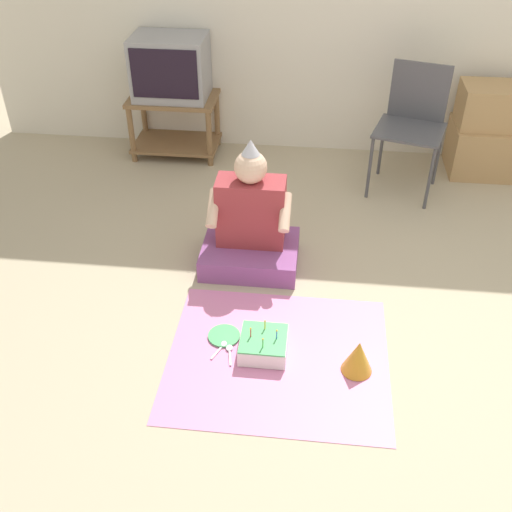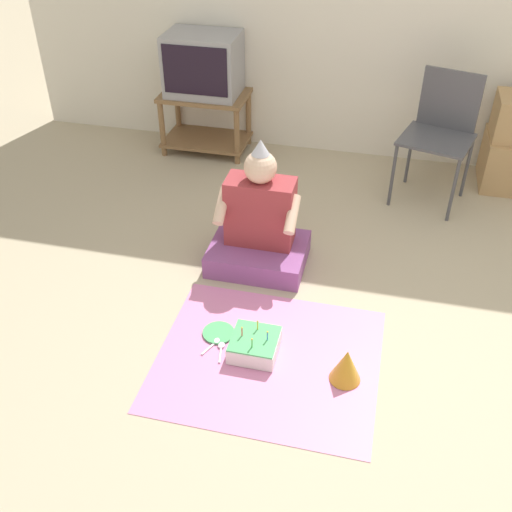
{
  "view_description": "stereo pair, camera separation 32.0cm",
  "coord_description": "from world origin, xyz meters",
  "px_view_note": "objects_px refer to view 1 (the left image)",
  "views": [
    {
      "loc": [
        -0.53,
        -2.37,
        2.25
      ],
      "look_at": [
        -0.81,
        0.19,
        0.35
      ],
      "focal_mm": 42.0,
      "sensor_mm": 36.0,
      "label": 1
    },
    {
      "loc": [
        -0.21,
        -2.31,
        2.25
      ],
      "look_at": [
        -0.81,
        0.19,
        0.35
      ],
      "focal_mm": 42.0,
      "sensor_mm": 36.0,
      "label": 2
    }
  ],
  "objects_px": {
    "birthday_cake": "(263,345)",
    "party_hat_blue": "(358,356)",
    "paper_plate": "(224,336)",
    "folding_chair": "(413,119)",
    "person_seated": "(251,227)",
    "tv": "(170,67)",
    "cardboard_box_stack": "(489,132)"
  },
  "relations": [
    {
      "from": "birthday_cake",
      "to": "party_hat_blue",
      "type": "height_order",
      "value": "party_hat_blue"
    },
    {
      "from": "paper_plate",
      "to": "party_hat_blue",
      "type": "bearing_deg",
      "value": -13.02
    },
    {
      "from": "folding_chair",
      "to": "person_seated",
      "type": "distance_m",
      "value": 1.51
    },
    {
      "from": "party_hat_blue",
      "to": "folding_chair",
      "type": "bearing_deg",
      "value": 78.61
    },
    {
      "from": "tv",
      "to": "person_seated",
      "type": "distance_m",
      "value": 1.68
    },
    {
      "from": "birthday_cake",
      "to": "folding_chair",
      "type": "bearing_deg",
      "value": 64.96
    },
    {
      "from": "folding_chair",
      "to": "person_seated",
      "type": "relative_size",
      "value": 1.09
    },
    {
      "from": "folding_chair",
      "to": "person_seated",
      "type": "height_order",
      "value": "folding_chair"
    },
    {
      "from": "party_hat_blue",
      "to": "paper_plate",
      "type": "relative_size",
      "value": 1.1
    },
    {
      "from": "tv",
      "to": "person_seated",
      "type": "xyz_separation_m",
      "value": [
        0.78,
        -1.42,
        -0.46
      ]
    },
    {
      "from": "tv",
      "to": "paper_plate",
      "type": "height_order",
      "value": "tv"
    },
    {
      "from": "cardboard_box_stack",
      "to": "party_hat_blue",
      "type": "bearing_deg",
      "value": -114.51
    },
    {
      "from": "folding_chair",
      "to": "person_seated",
      "type": "xyz_separation_m",
      "value": [
        -1.02,
        -1.07,
        -0.28
      ]
    },
    {
      "from": "cardboard_box_stack",
      "to": "birthday_cake",
      "type": "xyz_separation_m",
      "value": [
        -1.5,
        -2.16,
        -0.26
      ]
    },
    {
      "from": "tv",
      "to": "cardboard_box_stack",
      "type": "distance_m",
      "value": 2.46
    },
    {
      "from": "person_seated",
      "to": "paper_plate",
      "type": "height_order",
      "value": "person_seated"
    },
    {
      "from": "birthday_cake",
      "to": "paper_plate",
      "type": "xyz_separation_m",
      "value": [
        -0.22,
        0.09,
        -0.04
      ]
    },
    {
      "from": "party_hat_blue",
      "to": "birthday_cake",
      "type": "bearing_deg",
      "value": 171.03
    },
    {
      "from": "cardboard_box_stack",
      "to": "person_seated",
      "type": "distance_m",
      "value": 2.16
    },
    {
      "from": "tv",
      "to": "party_hat_blue",
      "type": "relative_size",
      "value": 2.95
    },
    {
      "from": "party_hat_blue",
      "to": "person_seated",
      "type": "bearing_deg",
      "value": 126.69
    },
    {
      "from": "person_seated",
      "to": "paper_plate",
      "type": "relative_size",
      "value": 4.76
    },
    {
      "from": "party_hat_blue",
      "to": "cardboard_box_stack",
      "type": "bearing_deg",
      "value": 65.49
    },
    {
      "from": "tv",
      "to": "birthday_cake",
      "type": "height_order",
      "value": "tv"
    },
    {
      "from": "tv",
      "to": "paper_plate",
      "type": "distance_m",
      "value": 2.34
    },
    {
      "from": "folding_chair",
      "to": "birthday_cake",
      "type": "distance_m",
      "value": 2.1
    },
    {
      "from": "folding_chair",
      "to": "party_hat_blue",
      "type": "distance_m",
      "value": 2.01
    },
    {
      "from": "cardboard_box_stack",
      "to": "paper_plate",
      "type": "bearing_deg",
      "value": -129.62
    },
    {
      "from": "tv",
      "to": "person_seated",
      "type": "relative_size",
      "value": 0.68
    },
    {
      "from": "folding_chair",
      "to": "birthday_cake",
      "type": "relative_size",
      "value": 3.69
    },
    {
      "from": "cardboard_box_stack",
      "to": "birthday_cake",
      "type": "bearing_deg",
      "value": -124.71
    },
    {
      "from": "folding_chair",
      "to": "cardboard_box_stack",
      "type": "distance_m",
      "value": 0.73
    }
  ]
}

